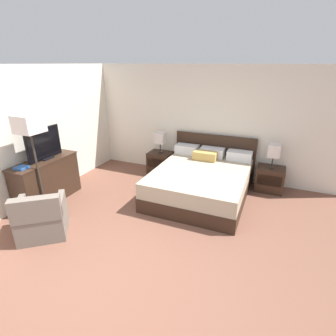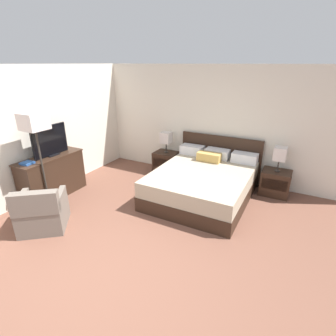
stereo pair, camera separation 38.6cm
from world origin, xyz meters
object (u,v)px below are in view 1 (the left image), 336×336
at_px(bed, 201,181).
at_px(dresser, 47,180).
at_px(book_red_cover, 21,168).
at_px(floor_lamp, 30,130).
at_px(table_lamp_left, 160,138).
at_px(tv, 44,144).
at_px(table_lamp_right, 274,151).
at_px(armchair_by_window, 42,219).
at_px(nightstand_left, 160,162).
at_px(nightstand_right, 270,179).

xyz_separation_m(bed, dresser, (-2.67, -1.37, 0.12)).
xyz_separation_m(book_red_cover, floor_lamp, (0.25, 0.10, 0.66)).
relative_size(dresser, floor_lamp, 0.75).
relative_size(bed, dresser, 1.64).
xyz_separation_m(table_lamp_left, tv, (-1.41, -2.07, 0.26)).
bearing_deg(table_lamp_left, dresser, -123.33).
xyz_separation_m(table_lamp_right, book_red_cover, (-3.93, -2.61, -0.01)).
distance_m(table_lamp_left, armchair_by_window, 3.14).
relative_size(nightstand_left, table_lamp_right, 1.12).
distance_m(armchair_by_window, floor_lamp, 1.43).
bearing_deg(floor_lamp, table_lamp_left, 65.30).
height_order(nightstand_right, table_lamp_left, table_lamp_left).
bearing_deg(table_lamp_right, book_red_cover, -146.38).
distance_m(nightstand_right, floor_lamp, 4.62).
height_order(nightstand_left, table_lamp_left, table_lamp_left).
xyz_separation_m(nightstand_right, book_red_cover, (-3.93, -2.61, 0.60)).
relative_size(nightstand_right, floor_lamp, 0.32).
bearing_deg(bed, nightstand_left, 148.50).
bearing_deg(bed, tv, -154.07).
bearing_deg(floor_lamp, armchair_by_window, -45.00).
height_order(dresser, tv, tv).
bearing_deg(bed, dresser, -152.76).
xyz_separation_m(nightstand_right, armchair_by_window, (-3.15, -3.02, 0.03)).
height_order(nightstand_left, nightstand_right, same).
relative_size(bed, nightstand_right, 3.86).
height_order(nightstand_left, armchair_by_window, armchair_by_window).
bearing_deg(nightstand_right, tv, -152.23).
bearing_deg(book_red_cover, armchair_by_window, -28.17).
xyz_separation_m(table_lamp_right, floor_lamp, (-3.67, -2.51, 0.65)).
relative_size(nightstand_left, nightstand_right, 1.00).
distance_m(bed, nightstand_left, 1.48).
xyz_separation_m(bed, nightstand_right, (1.26, 0.77, -0.06)).
xyz_separation_m(table_lamp_left, book_red_cover, (-1.41, -2.61, -0.01)).
relative_size(dresser, armchair_by_window, 1.36).
distance_m(nightstand_left, tv, 2.65).
xyz_separation_m(tv, floor_lamp, (0.26, -0.44, 0.39)).
height_order(nightstand_right, armchair_by_window, armchair_by_window).
distance_m(table_lamp_left, dresser, 2.61).
xyz_separation_m(nightstand_right, tv, (-3.93, -2.07, 0.87)).
distance_m(table_lamp_right, floor_lamp, 4.49).
height_order(table_lamp_left, dresser, table_lamp_left).
bearing_deg(dresser, armchair_by_window, -48.44).
bearing_deg(dresser, nightstand_right, 28.63).
bearing_deg(table_lamp_left, tv, -124.26).
distance_m(bed, floor_lamp, 3.20).
bearing_deg(table_lamp_left, book_red_cover, -118.34).
bearing_deg(book_red_cover, tv, 90.22).
bearing_deg(nightstand_left, table_lamp_left, 90.00).
bearing_deg(tv, floor_lamp, -59.54).
height_order(bed, dresser, bed).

